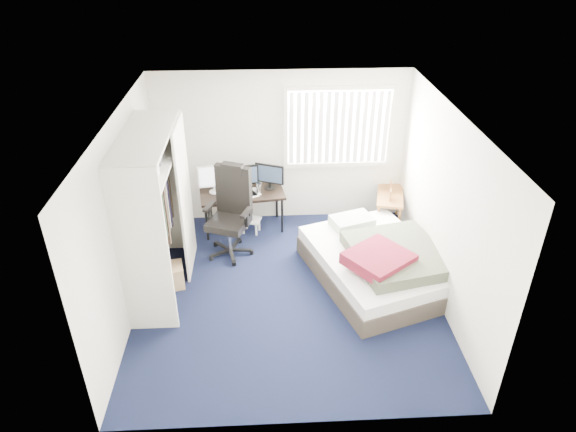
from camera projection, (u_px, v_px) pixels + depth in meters
The scene contains 10 objects.
ground at pixel (288, 292), 7.02m from camera, with size 4.20×4.20×0.00m, color black.
room_shell at pixel (288, 195), 6.26m from camera, with size 4.20×4.20×4.20m.
window_assembly at pixel (339, 127), 8.02m from camera, with size 1.72×0.09×1.32m.
closet at pixel (155, 199), 6.50m from camera, with size 0.64×1.84×2.22m.
desk at pixel (242, 189), 8.16m from camera, with size 1.39×0.80×1.11m.
office_chair at pixel (231, 220), 7.65m from camera, with size 0.84×0.84×1.39m.
footstool at pixel (251, 222), 8.28m from camera, with size 0.35×0.31×0.24m.
nightstand at pixel (390, 198), 8.34m from camera, with size 0.59×0.89×0.74m.
bed at pixel (378, 262), 7.14m from camera, with size 2.13×2.45×0.68m.
pine_box at pixel (168, 276), 7.07m from camera, with size 0.43×0.32×0.32m, color tan.
Camera 1 is at (-0.29, -5.53, 4.45)m, focal length 32.00 mm.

